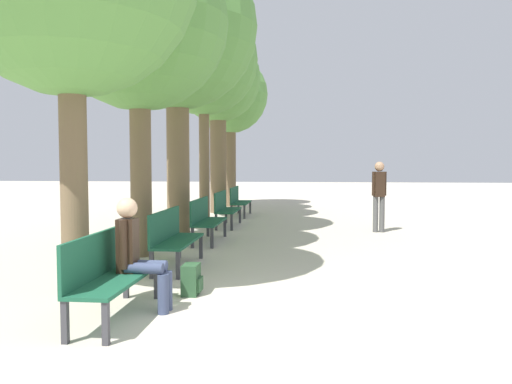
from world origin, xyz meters
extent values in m
plane|color=beige|center=(0.00, 0.00, 0.00)|extent=(80.00, 80.00, 0.00)
cube|color=#195138|center=(-2.12, 0.36, 0.43)|extent=(0.49, 1.69, 0.04)
cube|color=#195138|center=(-2.35, 0.36, 0.69)|extent=(0.04, 1.69, 0.48)
cube|color=#38383D|center=(-1.92, -0.44, 0.21)|extent=(0.06, 0.06, 0.41)
cube|color=#38383D|center=(-1.92, 1.16, 0.21)|extent=(0.06, 0.06, 0.41)
cube|color=#38383D|center=(-2.32, -0.44, 0.21)|extent=(0.06, 0.06, 0.41)
cube|color=#38383D|center=(-2.32, 1.16, 0.21)|extent=(0.06, 0.06, 0.41)
cube|color=#195138|center=(-2.12, 3.01, 0.43)|extent=(0.49, 1.69, 0.04)
cube|color=#195138|center=(-2.35, 3.01, 0.69)|extent=(0.04, 1.69, 0.48)
cube|color=#38383D|center=(-1.92, 2.21, 0.21)|extent=(0.06, 0.06, 0.41)
cube|color=#38383D|center=(-1.92, 3.81, 0.21)|extent=(0.06, 0.06, 0.41)
cube|color=#38383D|center=(-2.32, 2.21, 0.21)|extent=(0.06, 0.06, 0.41)
cube|color=#38383D|center=(-2.32, 3.81, 0.21)|extent=(0.06, 0.06, 0.41)
cube|color=#195138|center=(-2.12, 5.67, 0.43)|extent=(0.49, 1.69, 0.04)
cube|color=#195138|center=(-2.35, 5.67, 0.69)|extent=(0.04, 1.69, 0.48)
cube|color=#38383D|center=(-1.92, 4.86, 0.21)|extent=(0.06, 0.06, 0.41)
cube|color=#38383D|center=(-1.92, 6.47, 0.21)|extent=(0.06, 0.06, 0.41)
cube|color=#38383D|center=(-2.32, 4.86, 0.21)|extent=(0.06, 0.06, 0.41)
cube|color=#38383D|center=(-2.32, 6.47, 0.21)|extent=(0.06, 0.06, 0.41)
cube|color=#195138|center=(-2.12, 8.32, 0.43)|extent=(0.49, 1.69, 0.04)
cube|color=#195138|center=(-2.35, 8.32, 0.69)|extent=(0.04, 1.69, 0.48)
cube|color=#38383D|center=(-1.92, 7.52, 0.21)|extent=(0.06, 0.06, 0.41)
cube|color=#38383D|center=(-1.92, 9.12, 0.21)|extent=(0.06, 0.06, 0.41)
cube|color=#38383D|center=(-2.32, 7.52, 0.21)|extent=(0.06, 0.06, 0.41)
cube|color=#38383D|center=(-2.32, 9.12, 0.21)|extent=(0.06, 0.06, 0.41)
cube|color=#195138|center=(-2.12, 10.97, 0.43)|extent=(0.49, 1.69, 0.04)
cube|color=#195138|center=(-2.35, 10.97, 0.69)|extent=(0.04, 1.69, 0.48)
cube|color=#38383D|center=(-1.92, 10.17, 0.21)|extent=(0.06, 0.06, 0.41)
cube|color=#38383D|center=(-1.92, 11.77, 0.21)|extent=(0.06, 0.06, 0.41)
cube|color=#38383D|center=(-2.32, 10.17, 0.21)|extent=(0.06, 0.06, 0.41)
cube|color=#38383D|center=(-2.32, 11.77, 0.21)|extent=(0.06, 0.06, 0.41)
cylinder|color=brown|center=(-3.06, 1.34, 1.64)|extent=(0.35, 0.35, 3.29)
cylinder|color=brown|center=(-3.06, 3.98, 1.68)|extent=(0.38, 0.38, 3.37)
sphere|color=#568E42|center=(-3.06, 3.98, 4.25)|extent=(3.22, 3.22, 3.22)
cylinder|color=brown|center=(-3.06, 6.65, 1.89)|extent=(0.53, 0.53, 3.79)
sphere|color=#568E42|center=(-3.06, 6.65, 4.82)|extent=(3.75, 3.75, 3.75)
cylinder|color=brown|center=(-3.06, 9.71, 1.91)|extent=(0.31, 0.31, 3.83)
sphere|color=#568E42|center=(-3.06, 9.71, 4.70)|extent=(3.18, 3.18, 3.18)
cylinder|color=brown|center=(-3.06, 12.07, 1.88)|extent=(0.56, 0.56, 3.77)
sphere|color=#568E42|center=(-3.06, 12.07, 4.57)|extent=(2.92, 2.92, 2.92)
cylinder|color=brown|center=(-3.06, 14.64, 1.77)|extent=(0.51, 0.51, 3.54)
sphere|color=#568E42|center=(-3.06, 14.64, 4.37)|extent=(3.01, 3.01, 3.01)
cylinder|color=#384260|center=(-1.88, 0.55, 0.52)|extent=(0.43, 0.13, 0.13)
cylinder|color=#384260|center=(-1.67, 0.55, 0.23)|extent=(0.13, 0.13, 0.45)
cylinder|color=#384260|center=(-1.88, 0.71, 0.52)|extent=(0.43, 0.13, 0.13)
cylinder|color=#384260|center=(-1.67, 0.71, 0.23)|extent=(0.13, 0.13, 0.45)
cube|color=black|center=(-2.10, 0.63, 0.76)|extent=(0.20, 0.23, 0.61)
cylinder|color=black|center=(-2.10, 0.50, 0.79)|extent=(0.09, 0.09, 0.55)
cylinder|color=black|center=(-2.10, 0.76, 0.79)|extent=(0.09, 0.09, 0.55)
sphere|color=tan|center=(-2.10, 0.63, 1.19)|extent=(0.23, 0.23, 0.23)
cube|color=#284C2D|center=(-1.54, 1.39, 0.20)|extent=(0.20, 0.31, 0.40)
cube|color=#284C2D|center=(-1.42, 1.39, 0.14)|extent=(0.04, 0.22, 0.17)
cylinder|color=#4C4C4C|center=(1.64, 7.59, 0.44)|extent=(0.13, 0.13, 0.87)
cylinder|color=#4C4C4C|center=(1.80, 7.59, 0.44)|extent=(0.13, 0.13, 0.87)
cube|color=black|center=(1.72, 7.59, 1.18)|extent=(0.27, 0.24, 0.62)
cylinder|color=black|center=(1.59, 7.59, 1.20)|extent=(0.09, 0.09, 0.59)
cylinder|color=black|center=(1.85, 7.59, 1.20)|extent=(0.09, 0.09, 0.59)
sphere|color=#A37A5B|center=(1.72, 7.59, 1.61)|extent=(0.24, 0.24, 0.24)
camera|label=1|loc=(-0.08, -4.84, 1.70)|focal=35.00mm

